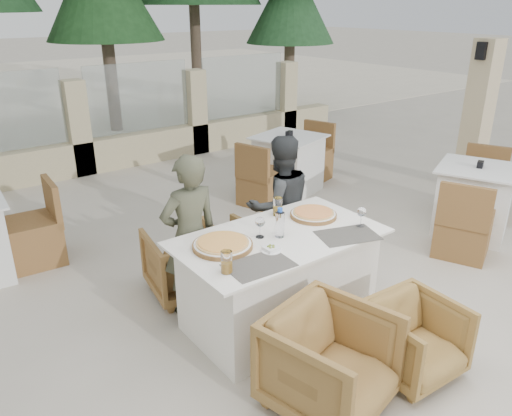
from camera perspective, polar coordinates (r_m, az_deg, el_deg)
ground at (r=4.18m, az=3.25°, el=-12.90°), size 80.00×80.00×0.00m
perimeter_wall_far at (r=7.89m, az=-19.78°, el=9.28°), size 10.00×0.34×1.60m
lantern_pillar at (r=7.49m, az=24.02°, el=9.61°), size 0.34×0.34×2.00m
pine_far_right at (r=11.93m, az=3.96°, el=21.53°), size 1.98×1.98×4.50m
dining_table at (r=3.98m, az=2.60°, el=-8.20°), size 1.60×0.90×0.77m
placemat_near_left at (r=3.38m, az=0.37°, el=-6.54°), size 0.47×0.33×0.00m
placemat_near_right at (r=3.86m, az=10.44°, el=-3.08°), size 0.52×0.43×0.00m
pizza_left at (r=3.62m, az=-3.85°, el=-4.12°), size 0.58×0.58×0.06m
pizza_right at (r=4.15m, az=6.57°, el=-0.68°), size 0.45×0.45×0.05m
water_bottle at (r=3.74m, az=2.75°, el=-1.66°), size 0.08×0.08×0.23m
wine_glass_centre at (r=3.74m, az=0.45°, el=-2.08°), size 0.09×0.09×0.18m
wine_glass_corner at (r=4.00m, az=11.95°, el=-0.88°), size 0.10×0.10×0.18m
beer_glass_left at (r=3.27m, az=-3.38°, el=-6.18°), size 0.10×0.10×0.15m
beer_glass_right at (r=4.13m, az=2.49°, el=0.16°), size 0.08×0.08×0.15m
olive_dish at (r=3.56m, az=1.74°, el=-4.61°), size 0.13×0.13×0.04m
armchair_far_left at (r=4.47m, az=-8.10°, el=-6.13°), size 0.72×0.73×0.59m
armchair_far_right at (r=4.70m, az=2.66°, el=-4.15°), size 0.70×0.72×0.63m
armchair_near_left at (r=3.29m, az=8.47°, el=-17.05°), size 0.85×0.86×0.66m
armchair_near_right at (r=3.71m, az=17.59°, el=-14.04°), size 0.61×0.62×0.54m
diner_left at (r=4.02m, az=-7.54°, el=-3.25°), size 0.51×0.34×1.36m
diner_right at (r=4.62m, az=2.74°, el=0.23°), size 0.75×0.64×1.34m
bg_table_b at (r=6.83m, az=3.72°, el=5.06°), size 1.81×1.27×0.77m
bg_table_c at (r=6.02m, az=23.63°, el=0.77°), size 1.83×1.41×0.77m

